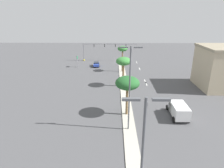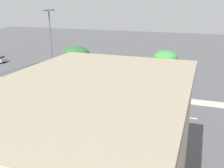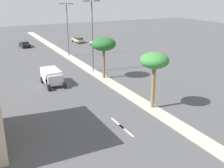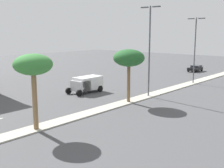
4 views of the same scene
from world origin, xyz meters
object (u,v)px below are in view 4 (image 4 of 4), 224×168
(palm_tree_leading, at_px, (33,66))
(street_lamp_mid, at_px, (150,45))
(sedan_black_front, at_px, (195,68))
(box_truck, at_px, (86,84))
(palm_tree_outboard, at_px, (129,58))
(street_lamp_right, at_px, (195,46))

(palm_tree_leading, distance_m, street_lamp_mid, 17.60)
(sedan_black_front, xyz_separation_m, box_truck, (-1.80, -31.68, 0.54))
(palm_tree_leading, xyz_separation_m, sedan_black_front, (-6.44, 45.45, -4.93))
(street_lamp_mid, distance_m, sedan_black_front, 29.26)
(street_lamp_mid, distance_m, box_truck, 10.60)
(palm_tree_outboard, distance_m, street_lamp_mid, 4.57)
(street_lamp_right, relative_size, sedan_black_front, 2.40)
(street_lamp_mid, bearing_deg, palm_tree_outboard, -89.99)
(palm_tree_leading, distance_m, sedan_black_front, 46.17)
(street_lamp_mid, relative_size, sedan_black_front, 2.61)
(street_lamp_right, bearing_deg, palm_tree_leading, -90.05)
(palm_tree_leading, height_order, street_lamp_right, street_lamp_right)
(palm_tree_leading, distance_m, box_truck, 16.64)
(palm_tree_leading, bearing_deg, box_truck, 120.90)
(sedan_black_front, relative_size, box_truck, 0.86)
(palm_tree_leading, height_order, palm_tree_outboard, palm_tree_leading)
(palm_tree_leading, height_order, street_lamp_mid, street_lamp_mid)
(box_truck, bearing_deg, palm_tree_leading, -59.10)
(street_lamp_mid, bearing_deg, palm_tree_leading, -89.81)
(street_lamp_right, bearing_deg, palm_tree_outboard, -90.27)
(street_lamp_right, bearing_deg, box_truck, -115.87)
(box_truck, bearing_deg, street_lamp_mid, 24.86)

